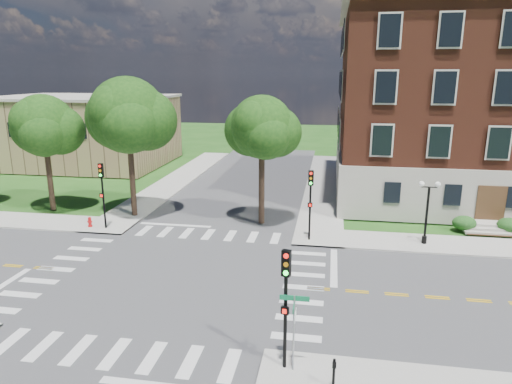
% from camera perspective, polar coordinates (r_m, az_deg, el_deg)
% --- Properties ---
extents(ground, '(160.00, 160.00, 0.00)m').
position_cam_1_polar(ground, '(26.29, -10.19, -10.55)').
color(ground, '#1C4B15').
rests_on(ground, ground).
extents(road_ew, '(90.00, 12.00, 0.01)m').
position_cam_1_polar(road_ew, '(26.28, -10.19, -10.54)').
color(road_ew, '#3D3D3F').
rests_on(road_ew, ground).
extents(road_ns, '(12.00, 90.00, 0.01)m').
position_cam_1_polar(road_ns, '(26.28, -10.19, -10.54)').
color(road_ns, '#3D3D3F').
rests_on(road_ns, ground).
extents(sidewalk_ne, '(34.00, 34.00, 0.12)m').
position_cam_1_polar(sidewalk_ne, '(39.90, 19.23, -2.26)').
color(sidewalk_ne, '#9E9B93').
rests_on(sidewalk_ne, ground).
extents(sidewalk_nw, '(34.00, 34.00, 0.12)m').
position_cam_1_polar(sidewalk_nw, '(45.89, -22.01, -0.37)').
color(sidewalk_nw, '#9E9B93').
rests_on(sidewalk_nw, ground).
extents(crosswalk_east, '(2.20, 10.20, 0.02)m').
position_cam_1_polar(crosswalk_east, '(24.95, 5.95, -11.82)').
color(crosswalk_east, silver).
rests_on(crosswalk_east, ground).
extents(stop_bar_east, '(0.40, 5.50, 0.00)m').
position_cam_1_polar(stop_bar_east, '(27.64, 9.71, -9.23)').
color(stop_bar_east, silver).
rests_on(stop_bar_east, ground).
extents(main_building, '(30.60, 22.40, 16.50)m').
position_cam_1_polar(main_building, '(47.08, 29.30, 9.45)').
color(main_building, '#A69E92').
rests_on(main_building, ground).
extents(secondary_building, '(20.40, 15.40, 8.30)m').
position_cam_1_polar(secondary_building, '(60.88, -20.68, 7.26)').
color(secondary_building, '#916E50').
rests_on(secondary_building, ground).
extents(tree_b, '(4.92, 4.92, 9.42)m').
position_cam_1_polar(tree_b, '(40.21, -25.01, 7.51)').
color(tree_b, black).
rests_on(tree_b, ground).
extents(tree_c, '(5.81, 5.81, 10.79)m').
position_cam_1_polar(tree_c, '(36.25, -15.73, 9.18)').
color(tree_c, black).
rests_on(tree_c, ground).
extents(tree_d, '(4.57, 4.57, 9.51)m').
position_cam_1_polar(tree_d, '(33.03, 0.73, 8.05)').
color(tree_d, black).
rests_on(tree_d, ground).
extents(traffic_signal_se, '(0.37, 0.43, 4.80)m').
position_cam_1_polar(traffic_signal_se, '(17.23, 3.73, -12.66)').
color(traffic_signal_se, black).
rests_on(traffic_signal_se, ground).
extents(traffic_signal_ne, '(0.37, 0.43, 4.80)m').
position_cam_1_polar(traffic_signal_ne, '(30.45, 6.81, -0.51)').
color(traffic_signal_ne, black).
rests_on(traffic_signal_ne, ground).
extents(traffic_signal_nw, '(0.32, 0.35, 4.80)m').
position_cam_1_polar(traffic_signal_nw, '(34.39, -18.66, 0.56)').
color(traffic_signal_nw, black).
rests_on(traffic_signal_nw, ground).
extents(twin_lamp_west, '(1.36, 0.36, 4.23)m').
position_cam_1_polar(twin_lamp_west, '(31.79, 20.62, -1.96)').
color(twin_lamp_west, black).
rests_on(twin_lamp_west, ground).
extents(street_sign_pole, '(1.10, 1.10, 3.10)m').
position_cam_1_polar(street_sign_pole, '(17.53, 4.80, -15.44)').
color(street_sign_pole, gray).
rests_on(street_sign_pole, ground).
extents(push_button_post, '(0.14, 0.21, 1.20)m').
position_cam_1_polar(push_button_post, '(17.60, 9.70, -21.35)').
color(push_button_post, black).
rests_on(push_button_post, ground).
extents(fire_hydrant, '(0.35, 0.35, 0.75)m').
position_cam_1_polar(fire_hydrant, '(35.77, -20.06, -3.56)').
color(fire_hydrant, '#B40D0F').
rests_on(fire_hydrant, ground).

